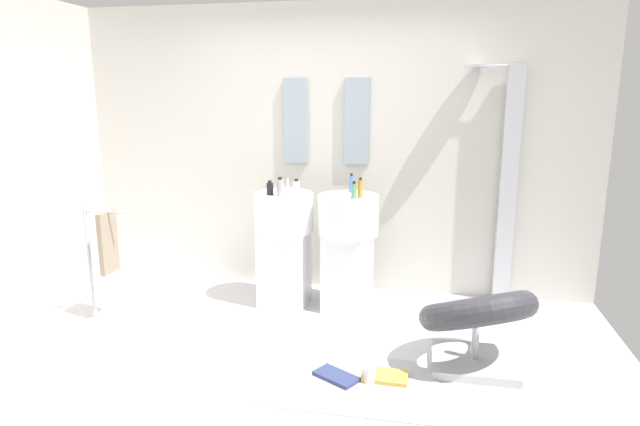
{
  "coord_description": "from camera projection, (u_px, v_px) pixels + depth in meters",
  "views": [
    {
      "loc": [
        0.91,
        -3.26,
        1.81
      ],
      "look_at": [
        0.15,
        0.55,
        0.95
      ],
      "focal_mm": 30.37,
      "sensor_mm": 36.0,
      "label": 1
    }
  ],
  "objects": [
    {
      "name": "area_rug",
      "position": [
        351.0,
        383.0,
        3.45
      ],
      "size": [
        1.1,
        0.73,
        0.01
      ],
      "primitive_type": "cube",
      "color": "#B2B2B7",
      "rests_on": "ground_plane"
    },
    {
      "name": "rear_partition",
      "position": [
        327.0,
        150.0,
        4.98
      ],
      "size": [
        4.8,
        0.1,
        2.6
      ],
      "primitive_type": "cube",
      "color": "beige",
      "rests_on": "ground_plane"
    },
    {
      "name": "magazine_ochre",
      "position": [
        385.0,
        376.0,
        3.49
      ],
      "size": [
        0.3,
        0.19,
        0.03
      ],
      "primitive_type": "cube",
      "rotation": [
        0.0,
        0.0,
        -0.04
      ],
      "color": "gold",
      "rests_on": "area_rug"
    },
    {
      "name": "soap_bottle_black",
      "position": [
        270.0,
        189.0,
        4.48
      ],
      "size": [
        0.06,
        0.06,
        0.12
      ],
      "color": "black",
      "rests_on": "pedestal_sink_left"
    },
    {
      "name": "soap_bottle_green",
      "position": [
        354.0,
        191.0,
        4.32
      ],
      "size": [
        0.04,
        0.04,
        0.14
      ],
      "color": "#59996B",
      "rests_on": "pedestal_sink_right"
    },
    {
      "name": "magazine_navy",
      "position": [
        336.0,
        376.0,
        3.49
      ],
      "size": [
        0.33,
        0.28,
        0.03
      ],
      "primitive_type": "cube",
      "rotation": [
        0.0,
        0.0,
        -0.53
      ],
      "color": "navy",
      "rests_on": "area_rug"
    },
    {
      "name": "lounge_chair",
      "position": [
        477.0,
        318.0,
        3.6
      ],
      "size": [
        1.08,
        1.08,
        0.65
      ],
      "color": "#B7BABF",
      "rests_on": "ground_plane"
    },
    {
      "name": "towel_rack",
      "position": [
        105.0,
        245.0,
        4.31
      ],
      "size": [
        0.37,
        0.22,
        0.95
      ],
      "color": "#B7BABF",
      "rests_on": "ground_plane"
    },
    {
      "name": "soap_bottle_amber",
      "position": [
        360.0,
        189.0,
        4.34
      ],
      "size": [
        0.04,
        0.04,
        0.17
      ],
      "color": "#C68C38",
      "rests_on": "pedestal_sink_right"
    },
    {
      "name": "soap_bottle_grey",
      "position": [
        280.0,
        187.0,
        4.43
      ],
      "size": [
        0.06,
        0.06,
        0.16
      ],
      "color": "#99999E",
      "rests_on": "pedestal_sink_left"
    },
    {
      "name": "coffee_mug",
      "position": [
        370.0,
        375.0,
        3.44
      ],
      "size": [
        0.08,
        0.08,
        0.1
      ],
      "primitive_type": "cylinder",
      "color": "white",
      "rests_on": "area_rug"
    },
    {
      "name": "pedestal_sink_left",
      "position": [
        284.0,
        242.0,
        4.68
      ],
      "size": [
        0.51,
        0.51,
        1.09
      ],
      "color": "white",
      "rests_on": "ground_plane"
    },
    {
      "name": "vanity_mirror_left",
      "position": [
        296.0,
        121.0,
        4.91
      ],
      "size": [
        0.22,
        0.03,
        0.76
      ],
      "primitive_type": "cube",
      "color": "#8C9EA8"
    },
    {
      "name": "soap_bottle_blue",
      "position": [
        352.0,
        184.0,
        4.6
      ],
      "size": [
        0.04,
        0.04,
        0.16
      ],
      "color": "#4C72B7",
      "rests_on": "pedestal_sink_right"
    },
    {
      "name": "ground_plane",
      "position": [
        283.0,
        368.0,
        3.69
      ],
      "size": [
        4.8,
        3.6,
        0.04
      ],
      "primitive_type": "cube",
      "color": "silver"
    },
    {
      "name": "vanity_mirror_right",
      "position": [
        357.0,
        122.0,
        4.81
      ],
      "size": [
        0.22,
        0.03,
        0.76
      ],
      "primitive_type": "cube",
      "color": "#8C9EA8"
    },
    {
      "name": "shower_column",
      "position": [
        507.0,
        181.0,
        4.61
      ],
      "size": [
        0.49,
        0.24,
        2.05
      ],
      "color": "#B7BABF",
      "rests_on": "ground_plane"
    },
    {
      "name": "pedestal_sink_right",
      "position": [
        348.0,
        246.0,
        4.57
      ],
      "size": [
        0.51,
        0.51,
        1.09
      ],
      "color": "white",
      "rests_on": "ground_plane"
    },
    {
      "name": "soap_bottle_clear",
      "position": [
        296.0,
        187.0,
        4.5
      ],
      "size": [
        0.06,
        0.06,
        0.13
      ],
      "color": "silver",
      "rests_on": "pedestal_sink_left"
    }
  ]
}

